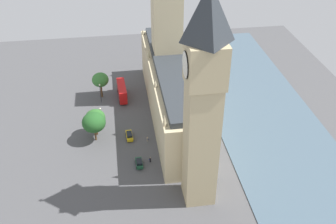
{
  "coord_description": "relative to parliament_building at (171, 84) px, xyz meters",
  "views": [
    {
      "loc": [
        13.94,
        100.23,
        70.25
      ],
      "look_at": [
        1.0,
        12.16,
        9.53
      ],
      "focal_mm": 42.18,
      "sensor_mm": 36.0,
      "label": 1
    }
  ],
  "objects": [
    {
      "name": "plane_tree_near_tower",
      "position": [
        21.5,
        -12.1,
        -3.71
      ],
      "size": [
        5.42,
        5.42,
        8.81
      ],
      "color": "brown",
      "rests_on": "ground"
    },
    {
      "name": "ground_plane",
      "position": [
        1.99,
        1.82,
        -10.17
      ],
      "size": [
        129.58,
        129.58,
        0.0
      ],
      "primitive_type": "plane",
      "color": "#4C4C4F"
    },
    {
      "name": "river_thames",
      "position": [
        -28.26,
        1.82,
        -10.05
      ],
      "size": [
        31.62,
        116.63,
        0.25
      ],
      "primitive_type": "cube",
      "color": "#475B6B",
      "rests_on": "ground"
    },
    {
      "name": "plane_tree_by_river_gate",
      "position": [
        23.43,
        11.1,
        -4.06
      ],
      "size": [
        6.61,
        6.61,
        8.94
      ],
      "color": "brown",
      "rests_on": "ground"
    },
    {
      "name": "pedestrian_corner",
      "position": [
        8.91,
        13.87,
        -9.49
      ],
      "size": [
        0.62,
        0.64,
        1.52
      ],
      "rotation": [
        0.0,
        0.0,
        0.72
      ],
      "color": "gray",
      "rests_on": "ground"
    },
    {
      "name": "clock_tower",
      "position": [
        -0.92,
        36.54,
        16.73
      ],
      "size": [
        7.82,
        7.82,
        52.04
      ],
      "color": "tan",
      "rests_on": "ground"
    },
    {
      "name": "plane_tree_far_end",
      "position": [
        23.09,
        8.54,
        -4.39
      ],
      "size": [
        5.75,
        5.75,
        8.25
      ],
      "color": "brown",
      "rests_on": "ground"
    },
    {
      "name": "car_dark_green_under_trees",
      "position": [
        12.11,
        23.79,
        -9.29
      ],
      "size": [
        1.91,
        4.2,
        1.74
      ],
      "rotation": [
        0.0,
        0.0,
        3.18
      ],
      "color": "#19472D",
      "rests_on": "ground"
    },
    {
      "name": "car_yellow_cab_kerbside",
      "position": [
        13.88,
        11.63,
        -9.28
      ],
      "size": [
        2.0,
        4.84,
        1.74
      ],
      "rotation": [
        0.0,
        0.0,
        3.19
      ],
      "color": "gold",
      "rests_on": "ground"
    },
    {
      "name": "pedestrian_trailing",
      "position": [
        9.07,
        22.77,
        -9.5
      ],
      "size": [
        0.64,
        0.59,
        1.5
      ],
      "rotation": [
        0.0,
        0.0,
        4.1
      ],
      "color": "black",
      "rests_on": "ground"
    },
    {
      "name": "parliament_building",
      "position": [
        0.0,
        0.0,
        0.0
      ],
      "size": [
        12.96,
        59.58,
        36.22
      ],
      "color": "#CCBA8E",
      "rests_on": "ground"
    },
    {
      "name": "double_decker_bus_opposite_hall",
      "position": [
        14.8,
        -10.55,
        -7.54
      ],
      "size": [
        3.05,
        10.61,
        4.75
      ],
      "rotation": [
        0.0,
        0.0,
        0.05
      ],
      "color": "red",
      "rests_on": "ground"
    },
    {
      "name": "street_lamp_leading",
      "position": [
        21.75,
        -8.68,
        -5.45
      ],
      "size": [
        0.56,
        0.56,
        6.83
      ],
      "color": "black",
      "rests_on": "ground"
    },
    {
      "name": "street_lamp_midblock",
      "position": [
        21.69,
        4.89,
        -5.56
      ],
      "size": [
        0.56,
        0.56,
        6.66
      ],
      "color": "black",
      "rests_on": "ground"
    }
  ]
}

